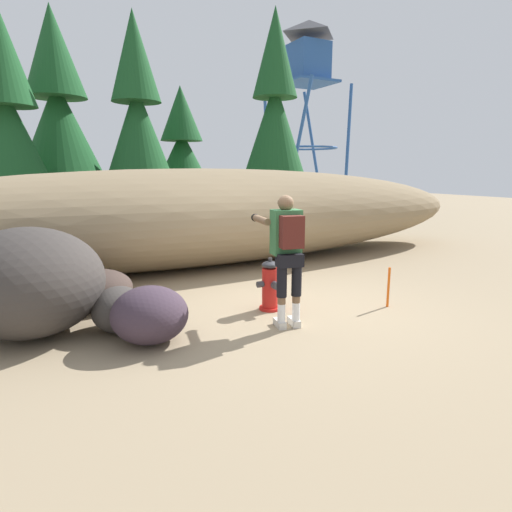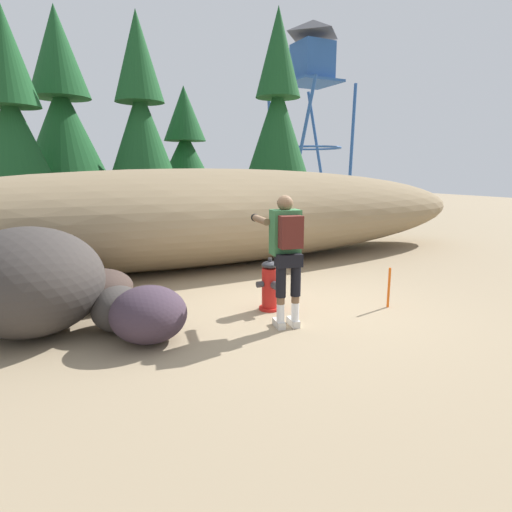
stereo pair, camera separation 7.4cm
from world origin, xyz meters
The scene contains 15 objects.
ground_plane centered at (0.00, 0.00, -0.02)m, with size 56.00×56.00×0.04m, color #998466.
dirt_embankment centered at (0.00, 3.50, 1.02)m, with size 14.35×3.20×2.04m, color #897556.
fire_hydrant centered at (-0.21, 0.10, 0.35)m, with size 0.41×0.36×0.77m.
utility_worker centered at (-0.33, -0.53, 1.07)m, with size 0.64×1.03×1.69m.
boulder_large centered at (-3.28, 0.64, 0.67)m, with size 1.76×1.81×1.33m, color #3A3532.
boulder_mid centered at (-2.31, 0.25, 0.29)m, with size 0.77×0.66×0.57m, color #3A3532.
boulder_small centered at (-2.39, 1.42, 0.28)m, with size 0.96×0.99×0.55m, color #3F322C.
boulder_outlier centered at (-2.05, -0.28, 0.34)m, with size 0.91×0.90×0.67m, color #3C2E3A.
pine_tree_far_left centered at (-3.55, 8.24, 3.19)m, with size 2.36×2.36×6.21m.
pine_tree_left centered at (-2.20, 10.11, 3.74)m, with size 2.80×2.80×6.92m.
pine_tree_center centered at (-0.12, 8.49, 3.56)m, with size 2.27×2.27×6.61m.
pine_tree_right centered at (1.74, 10.00, 2.70)m, with size 2.29×2.29×4.90m.
pine_tree_far_right centered at (3.87, 7.09, 3.77)m, with size 2.16×2.16×6.88m.
watchtower centered at (9.65, 13.80, 7.03)m, with size 4.04×4.04×9.23m.
survey_stake centered at (1.40, -0.59, 0.30)m, with size 0.04×0.04×0.60m, color #E55914.
Camera 2 is at (-3.07, -5.09, 2.00)m, focal length 29.80 mm.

